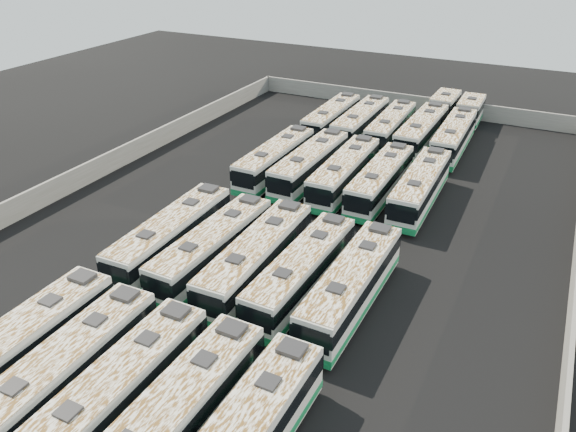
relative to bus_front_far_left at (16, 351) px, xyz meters
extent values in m
plane|color=black|center=(6.10, 23.78, -1.93)|extent=(140.00, 140.00, 0.00)
cube|color=#65635E|center=(6.10, 60.08, -0.83)|extent=(45.20, 0.30, 2.20)
cube|color=#65635E|center=(28.40, 23.78, -0.83)|extent=(0.30, 73.20, 2.20)
cube|color=#65635E|center=(-16.20, 23.78, -0.83)|extent=(0.30, 73.20, 2.20)
cube|color=#BBBDB6|center=(0.00, 0.00, -0.02)|extent=(2.89, 13.28, 3.04)
cube|color=#127742|center=(0.00, 0.00, -1.13)|extent=(2.94, 13.33, 0.46)
cube|color=black|center=(0.00, 0.00, 0.48)|extent=(2.95, 13.34, 1.02)
cube|color=silver|center=(0.00, 0.00, 1.53)|extent=(2.83, 13.02, 0.08)
cube|color=black|center=(-0.03, 2.91, 1.64)|extent=(1.06, 1.06, 0.15)
cube|color=black|center=(-0.05, 5.56, 1.70)|extent=(1.45, 1.23, 0.29)
cylinder|color=black|center=(-1.22, 4.23, -1.37)|extent=(0.32, 1.11, 1.10)
cylinder|color=black|center=(1.14, 4.25, -1.37)|extent=(0.32, 1.11, 1.10)
cube|color=#BBBDB6|center=(3.72, -0.08, -0.05)|extent=(3.02, 13.08, 2.98)
cube|color=#127742|center=(3.72, -0.08, -1.15)|extent=(3.07, 13.13, 0.46)
cube|color=black|center=(3.72, -0.08, 0.44)|extent=(3.08, 13.14, 1.00)
cube|color=silver|center=(3.72, -0.08, 1.47)|extent=(2.95, 12.82, 0.08)
cube|color=black|center=(3.78, -2.94, 1.58)|extent=(1.05, 1.05, 0.15)
cube|color=black|center=(3.65, 2.79, 1.58)|extent=(1.05, 1.05, 0.15)
cube|color=black|center=(3.59, 5.39, 1.63)|extent=(1.44, 1.23, 0.28)
cylinder|color=black|center=(2.46, 4.06, -1.38)|extent=(0.33, 1.09, 1.08)
cylinder|color=black|center=(4.78, 4.12, -1.38)|extent=(0.33, 1.09, 1.08)
cube|color=#BBBDB6|center=(7.35, -0.01, -0.06)|extent=(2.71, 13.02, 2.98)
cube|color=#127742|center=(7.35, -0.01, -1.15)|extent=(2.76, 13.07, 0.46)
cube|color=black|center=(7.35, -0.01, 0.44)|extent=(2.77, 13.08, 1.00)
cube|color=silver|center=(7.35, -0.01, 1.47)|extent=(2.66, 12.75, 0.08)
cube|color=black|center=(7.35, -2.87, 1.58)|extent=(1.03, 1.03, 0.15)
cube|color=black|center=(7.35, 2.86, 1.58)|extent=(1.03, 1.03, 0.15)
cube|color=black|center=(7.35, 5.46, 1.63)|extent=(1.41, 1.19, 0.28)
cylinder|color=black|center=(6.19, 4.16, -1.38)|extent=(0.30, 1.08, 1.08)
cylinder|color=black|center=(8.51, 4.16, -1.38)|extent=(0.30, 1.08, 1.08)
cube|color=#BBBDB6|center=(11.09, -0.12, -0.01)|extent=(2.98, 13.40, 3.06)
cube|color=black|center=(11.09, -0.12, 0.50)|extent=(3.04, 13.46, 1.02)
cube|color=silver|center=(11.09, -0.12, 1.56)|extent=(2.92, 13.13, 0.08)
cube|color=black|center=(11.13, 2.82, 1.67)|extent=(1.07, 1.07, 0.16)
cube|color=black|center=(11.17, 5.49, 1.72)|extent=(1.46, 1.25, 0.29)
cylinder|color=black|center=(9.96, 4.17, -1.37)|extent=(0.33, 1.12, 1.11)
cylinder|color=black|center=(12.34, 4.14, -1.37)|extent=(0.33, 1.12, 1.11)
cube|color=silver|center=(14.82, 0.07, 1.50)|extent=(2.77, 12.89, 0.08)
cube|color=black|center=(14.84, 2.96, 1.61)|extent=(1.05, 1.05, 0.15)
cube|color=black|center=(14.85, 5.59, 1.66)|extent=(1.43, 1.21, 0.28)
cylinder|color=black|center=(13.67, 4.29, -1.38)|extent=(0.31, 1.10, 1.09)
cylinder|color=black|center=(16.02, 4.27, -1.38)|extent=(0.31, 1.10, 1.09)
cube|color=#BBBDB6|center=(-0.11, 14.64, -0.03)|extent=(3.06, 13.22, 3.02)
cube|color=#127742|center=(-0.11, 14.64, -1.14)|extent=(3.11, 13.27, 0.46)
cube|color=black|center=(-0.11, 14.64, 0.46)|extent=(3.12, 13.28, 1.01)
cube|color=black|center=(0.05, 8.04, 0.32)|extent=(2.41, 0.12, 1.59)
cube|color=#127742|center=(0.05, 8.04, -1.36)|extent=(2.74, 0.17, 0.31)
cube|color=silver|center=(-0.11, 14.64, 1.51)|extent=(3.00, 12.96, 0.08)
cube|color=black|center=(-0.04, 11.75, 1.62)|extent=(1.07, 1.07, 0.15)
cube|color=black|center=(-0.18, 17.53, 1.62)|extent=(1.07, 1.07, 0.15)
cube|color=black|center=(-0.24, 20.16, 1.67)|extent=(1.45, 1.24, 0.29)
cylinder|color=black|center=(-1.18, 10.40, -1.38)|extent=(0.33, 1.10, 1.10)
cylinder|color=black|center=(1.17, 10.46, -1.38)|extent=(0.33, 1.10, 1.10)
cylinder|color=black|center=(-1.38, 18.82, -1.38)|extent=(0.33, 1.10, 1.10)
cylinder|color=black|center=(0.96, 18.88, -1.38)|extent=(0.33, 1.10, 1.10)
cube|color=#BBBDB6|center=(3.73, 14.64, -0.07)|extent=(2.98, 12.97, 2.96)
cube|color=#127742|center=(3.73, 14.64, -1.15)|extent=(3.03, 13.02, 0.45)
cube|color=black|center=(3.73, 14.64, 0.42)|extent=(3.04, 13.03, 0.99)
cube|color=black|center=(3.58, 8.16, 0.28)|extent=(2.37, 0.11, 1.56)
cube|color=#127742|center=(3.58, 8.16, -1.37)|extent=(2.69, 0.16, 0.30)
cube|color=silver|center=(3.73, 14.64, 1.44)|extent=(2.92, 12.71, 0.08)
cube|color=black|center=(3.66, 11.80, 1.55)|extent=(1.04, 1.04, 0.15)
cube|color=black|center=(3.79, 17.48, 1.55)|extent=(1.04, 1.04, 0.15)
cube|color=black|center=(3.85, 20.06, 1.60)|extent=(1.42, 1.21, 0.28)
cylinder|color=black|center=(2.48, 10.53, -1.39)|extent=(0.33, 1.08, 1.08)
cylinder|color=black|center=(4.79, 10.48, -1.39)|extent=(0.33, 1.08, 1.08)
cylinder|color=black|center=(2.67, 18.80, -1.39)|extent=(0.33, 1.08, 1.08)
cylinder|color=black|center=(4.97, 18.74, -1.39)|extent=(0.33, 1.08, 1.08)
cube|color=#BBBDB6|center=(7.45, 14.73, -0.01)|extent=(3.08, 13.39, 3.06)
cube|color=#127742|center=(7.45, 14.73, -1.13)|extent=(3.14, 13.45, 0.47)
cube|color=black|center=(7.45, 14.73, 0.50)|extent=(3.15, 13.46, 1.02)
cube|color=black|center=(7.60, 8.05, 0.35)|extent=(2.45, 0.12, 1.61)
cube|color=#127742|center=(7.60, 8.05, -1.35)|extent=(2.78, 0.16, 0.31)
cube|color=silver|center=(7.45, 14.73, 1.55)|extent=(3.02, 13.13, 0.08)
cube|color=black|center=(7.51, 11.80, 1.66)|extent=(1.08, 1.08, 0.16)
cube|color=black|center=(7.38, 17.67, 1.66)|extent=(1.08, 1.08, 0.16)
cube|color=black|center=(7.32, 20.33, 1.72)|extent=(1.47, 1.26, 0.29)
cylinder|color=black|center=(6.36, 10.44, -1.37)|extent=(0.34, 1.12, 1.11)
cylinder|color=black|center=(8.73, 10.50, -1.37)|extent=(0.34, 1.12, 1.11)
cylinder|color=black|center=(6.16, 18.97, -1.37)|extent=(0.34, 1.12, 1.11)
cylinder|color=black|center=(8.54, 19.03, -1.37)|extent=(0.34, 1.12, 1.11)
cube|color=#BBBDB6|center=(11.08, 14.74, -0.09)|extent=(2.96, 12.82, 2.92)
cube|color=#127742|center=(11.08, 14.74, -1.16)|extent=(3.01, 12.87, 0.45)
cube|color=black|center=(11.08, 14.74, 0.39)|extent=(3.02, 12.88, 0.98)
cube|color=black|center=(10.93, 8.34, 0.25)|extent=(2.34, 0.12, 1.54)
cube|color=#127742|center=(10.93, 8.34, -1.37)|extent=(2.66, 0.16, 0.30)
cube|color=silver|center=(11.08, 14.74, 1.40)|extent=(2.90, 12.56, 0.07)
cube|color=black|center=(11.02, 11.93, 1.51)|extent=(1.03, 1.03, 0.15)
cube|color=black|center=(11.15, 17.55, 1.51)|extent=(1.03, 1.03, 0.15)
cube|color=black|center=(11.21, 20.10, 1.56)|extent=(1.41, 1.20, 0.28)
cylinder|color=black|center=(9.85, 10.68, -1.39)|extent=(0.32, 1.07, 1.06)
cylinder|color=black|center=(12.12, 10.63, -1.39)|extent=(0.32, 1.07, 1.06)
cylinder|color=black|center=(10.04, 18.85, -1.39)|extent=(0.32, 1.07, 1.06)
cylinder|color=black|center=(12.32, 18.79, -1.39)|extent=(0.32, 1.07, 1.06)
cube|color=#BBBDB6|center=(14.83, 14.70, -0.05)|extent=(2.81, 13.06, 2.99)
cube|color=#127742|center=(14.83, 14.70, -1.14)|extent=(2.86, 13.11, 0.46)
cube|color=black|center=(14.83, 14.70, 0.44)|extent=(2.87, 13.12, 1.00)
cube|color=black|center=(14.78, 8.16, 0.30)|extent=(2.39, 0.08, 1.58)
cube|color=#127742|center=(14.78, 8.16, -1.36)|extent=(2.72, 0.12, 0.30)
cube|color=silver|center=(14.83, 14.70, 1.48)|extent=(2.76, 12.80, 0.08)
cube|color=black|center=(14.81, 11.83, 1.58)|extent=(1.04, 1.04, 0.15)
cube|color=black|center=(14.85, 17.57, 1.58)|extent=(1.04, 1.04, 0.15)
cube|color=black|center=(14.87, 20.18, 1.64)|extent=(1.42, 1.21, 0.28)
cylinder|color=black|center=(13.63, 10.54, -1.38)|extent=(0.31, 1.09, 1.09)
cylinder|color=black|center=(15.96, 10.52, -1.38)|extent=(0.31, 1.09, 1.09)
cylinder|color=black|center=(13.70, 18.88, -1.38)|extent=(0.31, 1.09, 1.09)
cylinder|color=black|center=(16.02, 18.87, -1.38)|extent=(0.31, 1.09, 1.09)
cube|color=#BBBDB6|center=(-0.15, 32.00, -0.07)|extent=(2.72, 12.90, 2.96)
cube|color=#127742|center=(-0.15, 32.00, -1.15)|extent=(2.77, 12.95, 0.45)
cube|color=black|center=(-0.15, 32.00, 0.42)|extent=(2.78, 12.96, 0.99)
cube|color=black|center=(-0.17, 25.53, 0.28)|extent=(2.36, 0.07, 1.56)
cube|color=#127742|center=(-0.17, 25.53, -1.37)|extent=(2.69, 0.11, 0.30)
cube|color=silver|center=(-0.15, 32.00, 1.44)|extent=(2.66, 12.65, 0.08)
cube|color=black|center=(-0.16, 29.16, 1.55)|extent=(1.02, 1.02, 0.15)
cube|color=black|center=(-0.15, 34.84, 1.55)|extent=(1.02, 1.02, 0.15)
cube|color=black|center=(-0.14, 37.42, 1.60)|extent=(1.40, 1.19, 0.28)
cylinder|color=black|center=(-1.31, 27.88, -1.39)|extent=(0.30, 1.08, 1.07)
cylinder|color=black|center=(0.99, 27.87, -1.39)|extent=(0.30, 1.08, 1.07)
cylinder|color=black|center=(-1.29, 36.13, -1.39)|extent=(0.30, 1.08, 1.07)
cylinder|color=black|center=(1.01, 36.13, -1.39)|extent=(0.30, 1.08, 1.07)
cube|color=#BBBDB6|center=(3.60, 32.32, -0.03)|extent=(2.88, 13.21, 3.02)
cube|color=#127742|center=(3.60, 32.32, -1.14)|extent=(2.93, 13.26, 0.46)
cube|color=black|center=(3.60, 32.32, 0.47)|extent=(2.94, 13.27, 1.01)
cube|color=black|center=(3.54, 25.71, 0.33)|extent=(2.42, 0.08, 1.59)
cube|color=#127742|center=(3.54, 25.71, -1.35)|extent=(2.75, 0.13, 0.31)
cube|color=silver|center=(3.60, 32.32, 1.51)|extent=(2.82, 12.95, 0.08)
cube|color=black|center=(3.58, 29.42, 1.62)|extent=(1.05, 1.05, 0.15)
cube|color=black|center=(3.63, 35.22, 1.62)|extent=(1.05, 1.05, 0.15)
cube|color=black|center=(3.66, 37.85, 1.68)|extent=(1.44, 1.22, 0.29)
cylinder|color=black|center=(2.39, 28.11, -1.38)|extent=(0.32, 1.10, 1.10)
cylinder|color=black|center=(4.74, 28.09, -1.38)|extent=(0.32, 1.10, 1.10)
cylinder|color=black|center=(2.47, 36.55, -1.38)|extent=(0.32, 1.10, 1.10)
cylinder|color=black|center=(4.82, 36.52, -1.38)|extent=(0.32, 1.10, 1.10)
cube|color=#BBBDB6|center=(7.42, 32.03, -0.04)|extent=(3.00, 13.16, 3.00)
cube|color=#127742|center=(7.42, 32.03, -1.14)|extent=(3.05, 13.21, 0.46)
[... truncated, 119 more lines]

